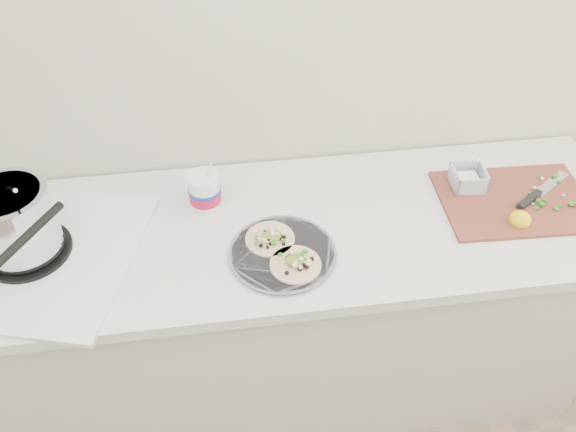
{
  "coord_description": "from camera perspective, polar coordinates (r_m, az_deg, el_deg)",
  "views": [
    {
      "loc": [
        -0.04,
        0.19,
        2.09
      ],
      "look_at": [
        0.13,
        1.39,
        0.96
      ],
      "focal_mm": 35.0,
      "sensor_mm": 36.0,
      "label": 1
    }
  ],
  "objects": [
    {
      "name": "tub",
      "position": [
        1.76,
        -8.41,
        2.73
      ],
      "size": [
        0.1,
        0.1,
        0.23
      ],
      "rotation": [
        0.0,
        0.0,
        0.2
      ],
      "color": "white",
      "rests_on": "counter"
    },
    {
      "name": "taco_plate",
      "position": [
        1.62,
        -0.57,
        -3.6
      ],
      "size": [
        0.31,
        0.31,
        0.04
      ],
      "rotation": [
        0.0,
        0.0,
        0.23
      ],
      "color": "slate",
      "rests_on": "counter"
    },
    {
      "name": "stove",
      "position": [
        1.73,
        -25.57,
        -1.52
      ],
      "size": [
        0.73,
        0.7,
        0.29
      ],
      "rotation": [
        0.0,
        0.0,
        -0.28
      ],
      "color": "silver",
      "rests_on": "counter"
    },
    {
      "name": "cutboard",
      "position": [
        1.93,
        21.82,
        1.92
      ],
      "size": [
        0.49,
        0.35,
        0.07
      ],
      "rotation": [
        0.0,
        0.0,
        -0.04
      ],
      "color": "brown",
      "rests_on": "counter"
    },
    {
      "name": "counter",
      "position": [
        2.06,
        -3.67,
        -10.01
      ],
      "size": [
        2.44,
        0.66,
        0.9
      ],
      "color": "beige",
      "rests_on": "ground"
    }
  ]
}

